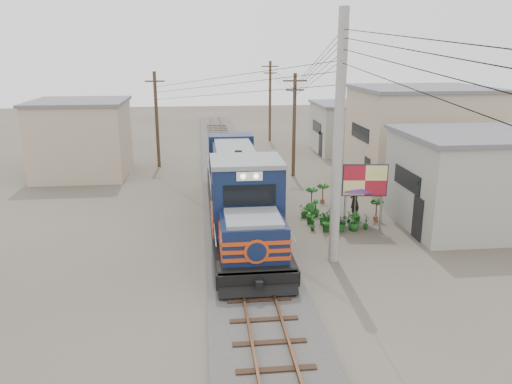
{
  "coord_description": "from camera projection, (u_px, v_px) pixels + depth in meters",
  "views": [
    {
      "loc": [
        -1.84,
        -19.25,
        8.46
      ],
      "look_at": [
        0.61,
        2.56,
        2.2
      ],
      "focal_mm": 35.0,
      "sensor_mm": 36.0,
      "label": 1
    }
  ],
  "objects": [
    {
      "name": "shophouse_mid",
      "position": [
        419.0,
        134.0,
        32.87
      ],
      "size": [
        8.4,
        7.35,
        6.2
      ],
      "color": "tan",
      "rests_on": "ground"
    },
    {
      "name": "utility_pole_main",
      "position": [
        338.0,
        142.0,
        19.44
      ],
      "size": [
        0.4,
        0.4,
        10.0
      ],
      "color": "#9E9B93",
      "rests_on": "ground"
    },
    {
      "name": "wooden_pole_mid",
      "position": [
        294.0,
        123.0,
        33.77
      ],
      "size": [
        1.6,
        0.24,
        7.0
      ],
      "color": "#4C3826",
      "rests_on": "ground"
    },
    {
      "name": "locomotive",
      "position": [
        240.0,
        191.0,
        24.62
      ],
      "size": [
        2.98,
        16.23,
        4.02
      ],
      "color": "black",
      "rests_on": "ground"
    },
    {
      "name": "track",
      "position": [
        232.0,
        190.0,
        30.4
      ],
      "size": [
        1.15,
        70.0,
        0.12
      ],
      "color": "#51331E",
      "rests_on": "ground"
    },
    {
      "name": "ground",
      "position": [
        248.0,
        259.0,
        20.91
      ],
      "size": [
        120.0,
        120.0,
        0.0
      ],
      "primitive_type": "plane",
      "color": "#473F35",
      "rests_on": "ground"
    },
    {
      "name": "plant_nursery",
      "position": [
        330.0,
        218.0,
        24.74
      ],
      "size": [
        3.21,
        3.27,
        1.04
      ],
      "color": "#185117",
      "rests_on": "ground"
    },
    {
      "name": "shophouse_front",
      "position": [
        476.0,
        180.0,
        24.37
      ],
      "size": [
        7.35,
        6.3,
        4.7
      ],
      "color": "gray",
      "rests_on": "ground"
    },
    {
      "name": "shophouse_left",
      "position": [
        82.0,
        138.0,
        34.41
      ],
      "size": [
        6.3,
        6.3,
        5.2
      ],
      "color": "tan",
      "rests_on": "ground"
    },
    {
      "name": "power_lines",
      "position": [
        230.0,
        67.0,
        26.94
      ],
      "size": [
        9.65,
        19.0,
        3.3
      ],
      "color": "black",
      "rests_on": "ground"
    },
    {
      "name": "ballast",
      "position": [
        232.0,
        192.0,
        30.45
      ],
      "size": [
        3.6,
        70.0,
        0.16
      ],
      "primitive_type": "cube",
      "color": "#595651",
      "rests_on": "ground"
    },
    {
      "name": "wooden_pole_left",
      "position": [
        157.0,
        118.0,
        36.57
      ],
      "size": [
        1.6,
        0.24,
        7.0
      ],
      "color": "#4C3826",
      "rests_on": "ground"
    },
    {
      "name": "shophouse_back",
      "position": [
        351.0,
        127.0,
        42.54
      ],
      "size": [
        6.3,
        6.3,
        4.2
      ],
      "color": "gray",
      "rests_on": "ground"
    },
    {
      "name": "vendor",
      "position": [
        355.0,
        201.0,
        25.96
      ],
      "size": [
        0.78,
        0.77,
        1.82
      ],
      "primitive_type": "imported",
      "rotation": [
        0.0,
        0.0,
        3.88
      ],
      "color": "black",
      "rests_on": "ground"
    },
    {
      "name": "billboard",
      "position": [
        365.0,
        182.0,
        23.61
      ],
      "size": [
        2.14,
        0.39,
        3.3
      ],
      "rotation": [
        0.0,
        0.0,
        -0.12
      ],
      "color": "#99999E",
      "rests_on": "ground"
    },
    {
      "name": "wooden_pole_far",
      "position": [
        270.0,
        100.0,
        47.11
      ],
      "size": [
        1.6,
        0.24,
        7.5
      ],
      "color": "#4C3826",
      "rests_on": "ground"
    },
    {
      "name": "market_umbrella",
      "position": [
        356.0,
        183.0,
        24.39
      ],
      "size": [
        2.31,
        2.31,
        2.52
      ],
      "rotation": [
        0.0,
        0.0,
        0.01
      ],
      "color": "black",
      "rests_on": "ground"
    }
  ]
}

